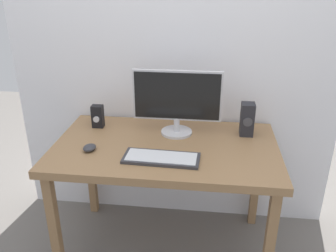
# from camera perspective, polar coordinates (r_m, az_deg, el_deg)

# --- Properties ---
(ground_plane) EXTENTS (6.00, 6.00, 0.00)m
(ground_plane) POSITION_cam_1_polar(r_m,az_deg,el_deg) (2.52, -0.35, -18.71)
(ground_plane) COLOR slate
(wall_back) EXTENTS (2.20, 0.04, 3.00)m
(wall_back) POSITION_cam_1_polar(r_m,az_deg,el_deg) (2.29, 0.96, 18.73)
(wall_back) COLOR silver
(wall_back) RESTS_ON ground_plane
(desk) EXTENTS (1.31, 0.77, 0.76)m
(desk) POSITION_cam_1_polar(r_m,az_deg,el_deg) (2.12, -0.39, -4.85)
(desk) COLOR #936D47
(desk) RESTS_ON ground_plane
(monitor) EXTENTS (0.54, 0.19, 0.40)m
(monitor) POSITION_cam_1_polar(r_m,az_deg,el_deg) (2.15, 1.46, 4.16)
(monitor) COLOR silver
(monitor) RESTS_ON desk
(keyboard_primary) EXTENTS (0.42, 0.18, 0.02)m
(keyboard_primary) POSITION_cam_1_polar(r_m,az_deg,el_deg) (1.92, -1.08, -5.16)
(keyboard_primary) COLOR #333338
(keyboard_primary) RESTS_ON desk
(mouse) EXTENTS (0.08, 0.10, 0.03)m
(mouse) POSITION_cam_1_polar(r_m,az_deg,el_deg) (2.06, -12.50, -3.43)
(mouse) COLOR #333338
(mouse) RESTS_ON desk
(speaker_right) EXTENTS (0.08, 0.09, 0.21)m
(speaker_right) POSITION_cam_1_polar(r_m,az_deg,el_deg) (2.22, 12.60, 1.06)
(speaker_right) COLOR #232328
(speaker_right) RESTS_ON desk
(audio_controller) EXTENTS (0.07, 0.07, 0.15)m
(audio_controller) POSITION_cam_1_polar(r_m,az_deg,el_deg) (2.33, -11.23, 1.52)
(audio_controller) COLOR black
(audio_controller) RESTS_ON desk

